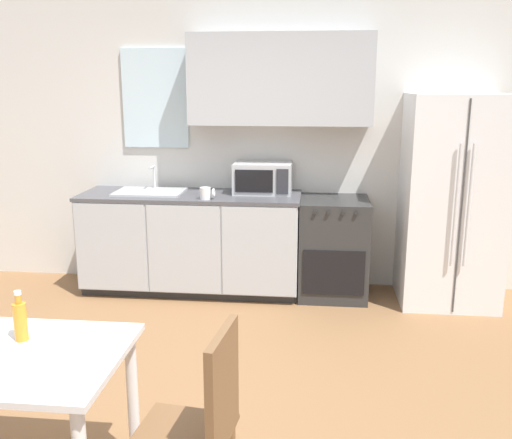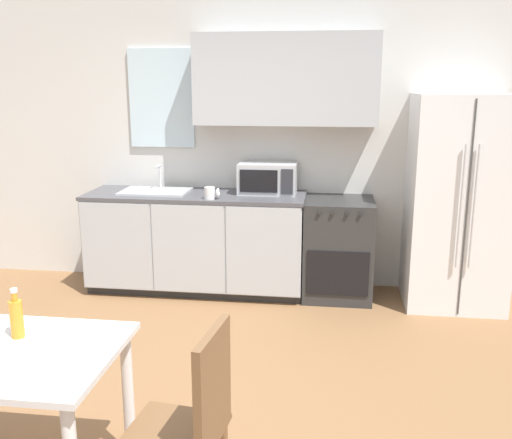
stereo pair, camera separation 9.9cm
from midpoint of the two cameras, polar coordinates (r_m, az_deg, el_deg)
name	(u,v)px [view 1 (the left image)]	position (r m, az deg, el deg)	size (l,w,h in m)	color
ground_plane	(178,419)	(3.51, -8.65, -19.16)	(12.00, 12.00, 0.00)	olive
wall_back	(241,131)	(5.31, -2.01, 8.82)	(12.00, 0.38, 2.70)	silver
kitchen_counter	(192,242)	(5.26, -6.99, -2.26)	(1.98, 0.65, 0.91)	#333333
oven_range	(333,248)	(5.15, 7.18, -2.83)	(0.60, 0.62, 0.88)	#2D2D2D
refrigerator	(451,201)	(5.13, 18.44, 1.75)	(0.81, 0.72, 1.80)	white
kitchen_sink	(150,191)	(5.26, -11.09, 2.80)	(0.61, 0.41, 0.23)	#B7BABC
microwave	(263,178)	(5.13, 0.14, 4.17)	(0.52, 0.36, 0.27)	#B7BABC
coffee_mug	(206,193)	(4.89, -5.58, 2.63)	(0.13, 0.09, 0.10)	white
dining_table	(4,377)	(2.85, -24.80, -14.16)	(1.05, 0.74, 0.74)	white
dining_chair_side	(204,418)	(2.51, -6.46, -19.15)	(0.45, 0.45, 0.93)	brown
drink_bottle	(20,320)	(2.85, -23.44, -9.23)	(0.06, 0.06, 0.24)	orange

